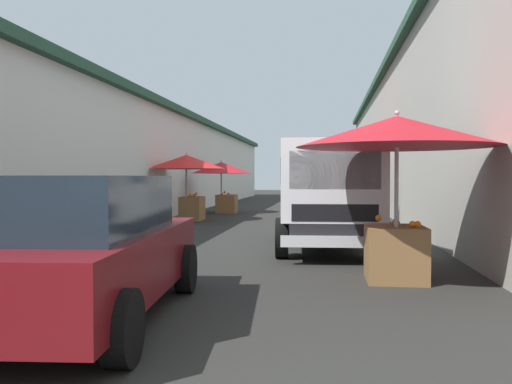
% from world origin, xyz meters
% --- Properties ---
extents(ground, '(90.00, 90.00, 0.00)m').
position_xyz_m(ground, '(13.50, 0.00, 0.00)').
color(ground, '#282826').
extents(building_left_whitewash, '(49.80, 7.50, 4.04)m').
position_xyz_m(building_left_whitewash, '(15.75, 7.40, 2.03)').
color(building_left_whitewash, silver).
rests_on(building_left_whitewash, ground).
extents(fruit_stall_near_left, '(2.74, 2.74, 2.34)m').
position_xyz_m(fruit_stall_near_left, '(6.17, -2.56, 1.81)').
color(fruit_stall_near_left, '#9E9EA3').
rests_on(fruit_stall_near_left, ground).
extents(fruit_stall_far_right, '(2.42, 2.42, 2.12)m').
position_xyz_m(fruit_stall_far_right, '(19.86, 2.49, 1.60)').
color(fruit_stall_far_right, '#9E9EA3').
rests_on(fruit_stall_far_right, ground).
extents(fruit_stall_mid_lane, '(2.21, 2.21, 2.32)m').
position_xyz_m(fruit_stall_mid_lane, '(19.33, -2.61, 1.72)').
color(fruit_stall_mid_lane, '#9E9EA3').
rests_on(fruit_stall_mid_lane, ground).
extents(fruit_stall_near_right, '(2.60, 2.60, 2.24)m').
position_xyz_m(fruit_stall_near_right, '(15.99, 2.92, 1.72)').
color(fruit_stall_near_right, '#9E9EA3').
rests_on(fruit_stall_near_right, ground).
extents(hatchback_car, '(4.03, 2.17, 1.45)m').
position_xyz_m(hatchback_car, '(3.72, 0.87, 0.74)').
color(hatchback_car, '#600F14').
rests_on(hatchback_car, ground).
extents(delivery_truck, '(5.00, 2.16, 2.08)m').
position_xyz_m(delivery_truck, '(8.88, -1.68, 1.04)').
color(delivery_truck, black).
rests_on(delivery_truck, ground).
extents(vendor_by_crates, '(0.25, 0.66, 1.68)m').
position_xyz_m(vendor_by_crates, '(15.40, -2.98, 0.98)').
color(vendor_by_crates, '#665B4C').
rests_on(vendor_by_crates, ground).
extents(plastic_stool, '(0.30, 0.30, 0.43)m').
position_xyz_m(plastic_stool, '(7.15, 1.15, 0.33)').
color(plastic_stool, red).
rests_on(plastic_stool, ground).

